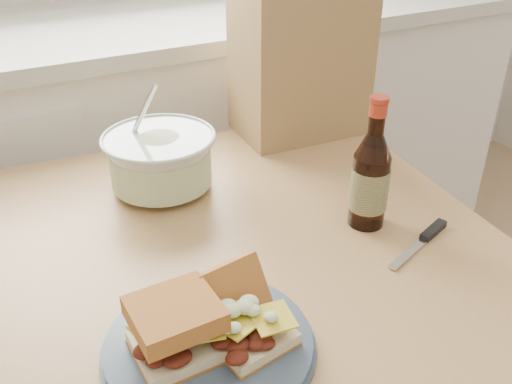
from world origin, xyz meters
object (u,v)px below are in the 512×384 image
plate (209,345)px  paper_bag (301,54)px  coleslaw_bowl (161,163)px  beer_bottle (370,179)px  dining_table (233,303)px

plate → paper_bag: paper_bag is taller
coleslaw_bowl → beer_bottle: beer_bottle is taller
dining_table → beer_bottle: (0.25, -0.03, 0.20)m
paper_bag → beer_bottle: bearing=-101.2°
beer_bottle → paper_bag: size_ratio=0.65×
paper_bag → coleslaw_bowl: bearing=-160.2°
coleslaw_bowl → paper_bag: size_ratio=0.59×
dining_table → coleslaw_bowl: size_ratio=4.56×
dining_table → coleslaw_bowl: coleslaw_bowl is taller
dining_table → plate: bearing=-118.1°
plate → paper_bag: (0.47, 0.55, 0.18)m
dining_table → paper_bag: paper_bag is taller
plate → beer_bottle: beer_bottle is taller
coleslaw_bowl → plate: bearing=-101.9°
dining_table → coleslaw_bowl: (-0.03, 0.25, 0.17)m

